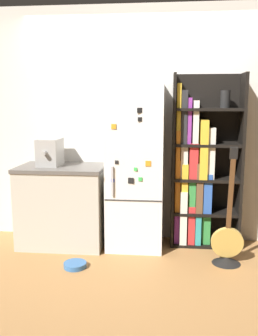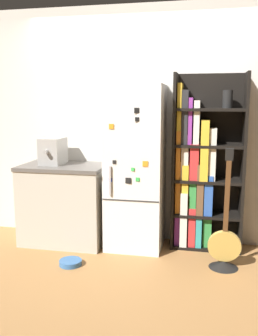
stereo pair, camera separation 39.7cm
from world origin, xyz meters
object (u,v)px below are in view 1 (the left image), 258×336
at_px(bookshelf, 198,171).
at_px(pet_bowl, 75,265).
at_px(refrigerator, 135,168).
at_px(guitar, 227,247).
at_px(espresso_machine, 50,152).

distance_m(bookshelf, pet_bowl, 1.62).
distance_m(refrigerator, pet_bowl, 1.17).
height_order(refrigerator, guitar, refrigerator).
height_order(bookshelf, guitar, bookshelf).
xyz_separation_m(refrigerator, guitar, (0.93, -0.38, -0.70)).
distance_m(refrigerator, bookshelf, 0.69).
bearing_deg(bookshelf, refrigerator, -168.68).
bearing_deg(pet_bowl, espresso_machine, 123.45).
distance_m(espresso_machine, pet_bowl, 1.25).
height_order(espresso_machine, pet_bowl, espresso_machine).
bearing_deg(guitar, bookshelf, 116.70).
height_order(guitar, pet_bowl, guitar).
relative_size(guitar, pet_bowl, 5.29).
height_order(espresso_machine, guitar, espresso_machine).
xyz_separation_m(refrigerator, espresso_machine, (-0.93, -0.00, 0.16)).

